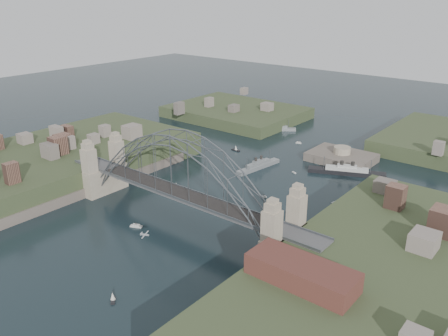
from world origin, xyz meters
TOP-DOWN VIEW (x-y plane):
  - ground at (0.00, 0.00)m, footprint 500.00×500.00m
  - bridge at (0.00, 0.00)m, footprint 84.00×13.80m
  - shore_west at (-57.32, 0.00)m, footprint 50.50×90.00m
  - shore_east at (57.32, 0.00)m, footprint 50.50×90.00m
  - headland_nw at (-55.00, 95.00)m, footprint 60.00×45.00m
  - fort_island at (12.00, 70.00)m, footprint 22.00×16.00m
  - wharf_shed at (44.00, -14.00)m, footprint 20.00×8.00m
  - naval_cruiser_near at (-6.98, 45.38)m, footprint 5.08×19.56m
  - naval_cruiser_far at (-27.32, 88.57)m, footprint 14.53×11.15m
  - ocean_liner at (18.97, 59.49)m, footprint 24.37×13.41m
  - aeroplane at (7.75, -19.33)m, footprint 1.99×3.36m
  - small_boat_a at (-16.72, 15.09)m, footprint 2.88×1.57m
  - small_boat_b at (8.38, 26.41)m, footprint 1.14×1.62m
  - small_boat_c at (-7.19, -9.35)m, footprint 3.33×2.25m
  - small_boat_d at (26.17, 36.33)m, footprint 1.20×2.35m
  - small_boat_e at (-24.66, 55.53)m, footprint 3.66×1.51m
  - small_boat_f at (4.86, 49.37)m, footprint 1.78×1.22m
  - small_boat_g at (12.87, -32.66)m, footprint 2.40×2.26m
  - small_boat_h at (-10.47, 78.36)m, footprint 2.39×1.35m
  - small_boat_i at (24.13, 20.38)m, footprint 1.56×2.51m

SIDE VIEW (x-z plane):
  - fort_island at x=12.00m, z-range -5.04..4.36m
  - ground at x=0.00m, z-range 0.00..0.00m
  - small_boat_d at x=26.17m, z-range -0.08..0.38m
  - small_boat_f at x=4.86m, z-range -0.08..0.38m
  - small_boat_c at x=-7.19m, z-range -0.43..0.99m
  - small_boat_h at x=-10.47m, z-range -0.43..1.00m
  - small_boat_b at x=8.38m, z-range -0.41..1.01m
  - headland_nw at x=-55.00m, z-range -4.00..5.00m
  - small_boat_e at x=-24.66m, z-range -0.52..1.85m
  - small_boat_a at x=-16.72m, z-range -0.39..1.99m
  - small_boat_g at x=12.87m, z-range -0.34..2.04m
  - naval_cruiser_far at x=-27.32m, z-range -1.88..3.58m
  - small_boat_i at x=24.13m, z-range -0.32..2.05m
  - naval_cruiser_near at x=-6.98m, z-range -2.01..3.81m
  - ocean_liner at x=18.97m, z-range -2.13..4.05m
  - shore_west at x=-57.32m, z-range -4.03..7.97m
  - shore_east at x=57.32m, z-range -4.03..7.97m
  - aeroplane at x=7.75m, z-range 7.11..7.63m
  - wharf_shed at x=44.00m, z-range 8.00..12.00m
  - bridge at x=0.00m, z-range 0.02..24.62m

